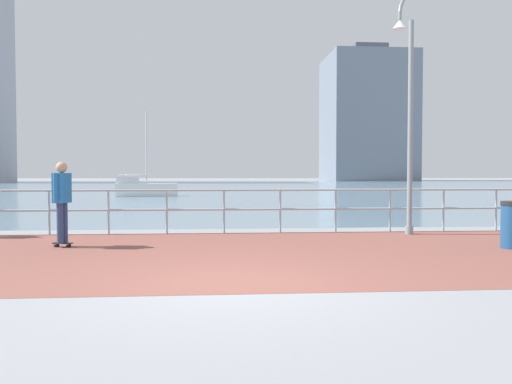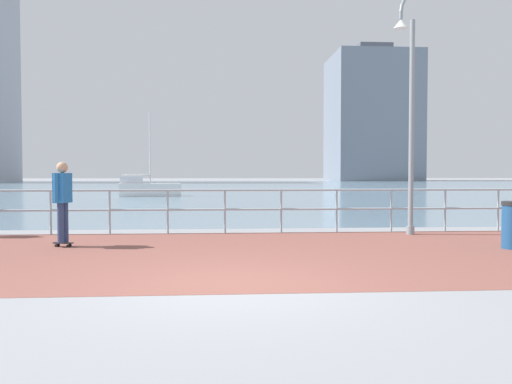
% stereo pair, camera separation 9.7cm
% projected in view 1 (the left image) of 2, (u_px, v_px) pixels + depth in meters
% --- Properties ---
extents(ground, '(220.00, 220.00, 0.00)m').
position_uv_depth(ground, '(218.00, 190.00, 46.76)').
color(ground, gray).
extents(brick_paving, '(28.00, 6.54, 0.01)m').
position_uv_depth(brick_paving, '(227.00, 253.00, 9.58)').
color(brick_paving, brown).
rests_on(brick_paving, ground).
extents(harbor_water, '(180.00, 88.00, 0.00)m').
position_uv_depth(harbor_water, '(217.00, 187.00, 57.67)').
color(harbor_water, '#6B899E').
rests_on(harbor_water, ground).
extents(waterfront_railing, '(25.25, 0.06, 1.09)m').
position_uv_depth(waterfront_railing, '(224.00, 203.00, 12.81)').
color(waterfront_railing, '#9EADB7').
rests_on(waterfront_railing, ground).
extents(lamppost, '(0.69, 0.63, 5.73)m').
position_uv_depth(lamppost, '(407.00, 102.00, 12.36)').
color(lamppost, gray).
rests_on(lamppost, ground).
extents(skateboarder, '(0.41, 0.56, 1.70)m').
position_uv_depth(skateboarder, '(62.00, 196.00, 10.34)').
color(skateboarder, black).
rests_on(skateboarder, ground).
extents(sailboat_blue, '(4.01, 1.74, 5.45)m').
position_uv_depth(sailboat_blue, '(144.00, 188.00, 33.31)').
color(sailboat_blue, white).
rests_on(sailboat_blue, ground).
extents(tower_glass, '(16.32, 16.01, 26.88)m').
position_uv_depth(tower_glass, '(367.00, 118.00, 104.28)').
color(tower_glass, slate).
rests_on(tower_glass, ground).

